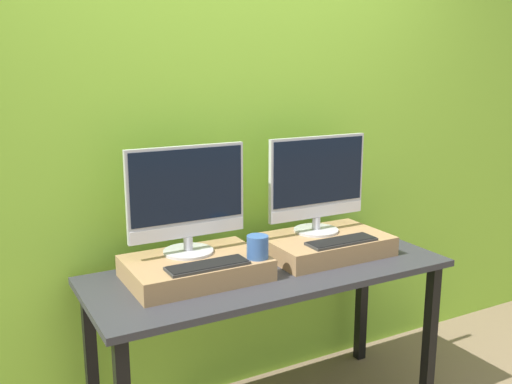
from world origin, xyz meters
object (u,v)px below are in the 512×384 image
at_px(keyboard_left, 208,265).
at_px(mug, 258,247).
at_px(keyboard_right, 342,241).
at_px(monitor_right, 317,183).
at_px(monitor_left, 187,198).

bearing_deg(keyboard_left, mug, 0.00).
height_order(keyboard_left, keyboard_right, same).
bearing_deg(keyboard_right, mug, 180.00).
relative_size(keyboard_left, keyboard_right, 1.00).
height_order(keyboard_left, monitor_right, monitor_right).
bearing_deg(keyboard_right, monitor_left, 163.09).
bearing_deg(monitor_left, monitor_right, 0.00).
bearing_deg(mug, monitor_left, 138.50).
height_order(monitor_left, mug, monitor_left).
relative_size(monitor_right, keyboard_right, 1.55).
bearing_deg(monitor_left, keyboard_right, -16.91).
xyz_separation_m(monitor_right, keyboard_right, (0.00, -0.20, -0.24)).
distance_m(monitor_left, mug, 0.36).
relative_size(keyboard_left, monitor_right, 0.64).
xyz_separation_m(mug, keyboard_right, (0.44, -0.00, -0.04)).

